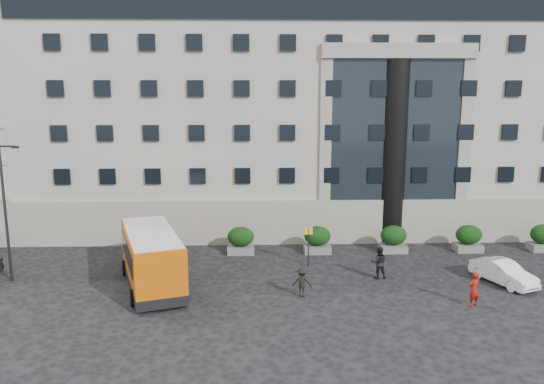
{
  "coord_description": "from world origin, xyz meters",
  "views": [
    {
      "loc": [
        2.2,
        -26.73,
        11.02
      ],
      "look_at": [
        3.19,
        3.89,
        5.0
      ],
      "focal_mm": 35.0,
      "sensor_mm": 36.0,
      "label": 1
    }
  ],
  "objects_px": {
    "hedge_f": "(543,237)",
    "white_taxi": "(503,272)",
    "hedge_e": "(469,238)",
    "hedge_c": "(317,239)",
    "pedestrian_c": "(302,282)",
    "red_truck": "(33,203)",
    "pedestrian_b": "(379,262)",
    "bus_stop_sign": "(308,240)",
    "pedestrian_a": "(474,289)",
    "hedge_d": "(393,239)",
    "hedge_b": "(241,240)",
    "street_lamp": "(6,208)",
    "parked_car_d": "(6,226)",
    "hedge_a": "(163,241)"
  },
  "relations": [
    {
      "from": "bus_stop_sign",
      "to": "white_taxi",
      "type": "xyz_separation_m",
      "value": [
        10.87,
        -3.34,
        -1.07
      ]
    },
    {
      "from": "hedge_f",
      "to": "white_taxi",
      "type": "height_order",
      "value": "hedge_f"
    },
    {
      "from": "hedge_a",
      "to": "pedestrian_c",
      "type": "relative_size",
      "value": 1.14
    },
    {
      "from": "hedge_c",
      "to": "hedge_d",
      "type": "distance_m",
      "value": 5.2
    },
    {
      "from": "hedge_c",
      "to": "pedestrian_c",
      "type": "relative_size",
      "value": 1.14
    },
    {
      "from": "hedge_e",
      "to": "pedestrian_c",
      "type": "xyz_separation_m",
      "value": [
        -12.13,
        -7.69,
        -0.12
      ]
    },
    {
      "from": "hedge_a",
      "to": "red_truck",
      "type": "height_order",
      "value": "red_truck"
    },
    {
      "from": "white_taxi",
      "to": "hedge_e",
      "type": "bearing_deg",
      "value": 63.18
    },
    {
      "from": "white_taxi",
      "to": "pedestrian_c",
      "type": "relative_size",
      "value": 2.48
    },
    {
      "from": "hedge_c",
      "to": "pedestrian_c",
      "type": "bearing_deg",
      "value": -102.65
    },
    {
      "from": "hedge_b",
      "to": "hedge_f",
      "type": "bearing_deg",
      "value": 0.0
    },
    {
      "from": "hedge_b",
      "to": "street_lamp",
      "type": "height_order",
      "value": "street_lamp"
    },
    {
      "from": "hedge_f",
      "to": "pedestrian_c",
      "type": "height_order",
      "value": "hedge_f"
    },
    {
      "from": "hedge_c",
      "to": "pedestrian_a",
      "type": "distance_m",
      "value": 11.58
    },
    {
      "from": "pedestrian_a",
      "to": "street_lamp",
      "type": "bearing_deg",
      "value": -34.44
    },
    {
      "from": "hedge_e",
      "to": "hedge_a",
      "type": "bearing_deg",
      "value": 180.0
    },
    {
      "from": "hedge_a",
      "to": "bus_stop_sign",
      "type": "xyz_separation_m",
      "value": [
        9.5,
        -2.8,
        0.8
      ]
    },
    {
      "from": "hedge_e",
      "to": "bus_stop_sign",
      "type": "distance_m",
      "value": 11.67
    },
    {
      "from": "pedestrian_a",
      "to": "pedestrian_c",
      "type": "xyz_separation_m",
      "value": [
        -8.69,
        1.56,
        -0.1
      ]
    },
    {
      "from": "hedge_b",
      "to": "white_taxi",
      "type": "distance_m",
      "value": 16.37
    },
    {
      "from": "pedestrian_a",
      "to": "pedestrian_c",
      "type": "height_order",
      "value": "pedestrian_a"
    },
    {
      "from": "hedge_a",
      "to": "red_truck",
      "type": "distance_m",
      "value": 16.71
    },
    {
      "from": "street_lamp",
      "to": "white_taxi",
      "type": "xyz_separation_m",
      "value": [
        28.31,
        -1.34,
        -3.71
      ]
    },
    {
      "from": "parked_car_d",
      "to": "pedestrian_c",
      "type": "height_order",
      "value": "pedestrian_c"
    },
    {
      "from": "hedge_f",
      "to": "parked_car_d",
      "type": "bearing_deg",
      "value": 172.68
    },
    {
      "from": "red_truck",
      "to": "pedestrian_b",
      "type": "relative_size",
      "value": 2.75
    },
    {
      "from": "hedge_e",
      "to": "hedge_f",
      "type": "bearing_deg",
      "value": 0.0
    },
    {
      "from": "hedge_b",
      "to": "hedge_f",
      "type": "xyz_separation_m",
      "value": [
        20.8,
        0.0,
        0.0
      ]
    },
    {
      "from": "pedestrian_a",
      "to": "hedge_c",
      "type": "bearing_deg",
      "value": -77.49
    },
    {
      "from": "pedestrian_a",
      "to": "red_truck",
      "type": "bearing_deg",
      "value": -57.63
    },
    {
      "from": "hedge_a",
      "to": "hedge_f",
      "type": "distance_m",
      "value": 26.0
    },
    {
      "from": "hedge_c",
      "to": "pedestrian_a",
      "type": "height_order",
      "value": "hedge_c"
    },
    {
      "from": "hedge_d",
      "to": "pedestrian_a",
      "type": "distance_m",
      "value": 9.42
    },
    {
      "from": "red_truck",
      "to": "parked_car_d",
      "type": "bearing_deg",
      "value": -102.2
    },
    {
      "from": "red_truck",
      "to": "pedestrian_c",
      "type": "xyz_separation_m",
      "value": [
        21.62,
        -18.25,
        -0.55
      ]
    },
    {
      "from": "hedge_e",
      "to": "street_lamp",
      "type": "height_order",
      "value": "street_lamp"
    },
    {
      "from": "parked_car_d",
      "to": "street_lamp",
      "type": "bearing_deg",
      "value": -55.8
    },
    {
      "from": "bus_stop_sign",
      "to": "pedestrian_a",
      "type": "relative_size",
      "value": 1.39
    },
    {
      "from": "hedge_e",
      "to": "hedge_d",
      "type": "bearing_deg",
      "value": 180.0
    },
    {
      "from": "pedestrian_a",
      "to": "hedge_f",
      "type": "bearing_deg",
      "value": -157.5
    },
    {
      "from": "red_truck",
      "to": "pedestrian_c",
      "type": "relative_size",
      "value": 3.27
    },
    {
      "from": "hedge_a",
      "to": "bus_stop_sign",
      "type": "height_order",
      "value": "bus_stop_sign"
    },
    {
      "from": "bus_stop_sign",
      "to": "red_truck",
      "type": "height_order",
      "value": "red_truck"
    },
    {
      "from": "pedestrian_a",
      "to": "bus_stop_sign",
      "type": "bearing_deg",
      "value": -63.82
    },
    {
      "from": "pedestrian_b",
      "to": "hedge_e",
      "type": "bearing_deg",
      "value": -142.16
    },
    {
      "from": "street_lamp",
      "to": "pedestrian_b",
      "type": "height_order",
      "value": "street_lamp"
    },
    {
      "from": "hedge_c",
      "to": "parked_car_d",
      "type": "height_order",
      "value": "hedge_c"
    },
    {
      "from": "hedge_d",
      "to": "red_truck",
      "type": "xyz_separation_m",
      "value": [
        -28.55,
        10.56,
        0.43
      ]
    },
    {
      "from": "pedestrian_c",
      "to": "parked_car_d",
      "type": "bearing_deg",
      "value": -19.65
    },
    {
      "from": "bus_stop_sign",
      "to": "parked_car_d",
      "type": "relative_size",
      "value": 0.48
    }
  ]
}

